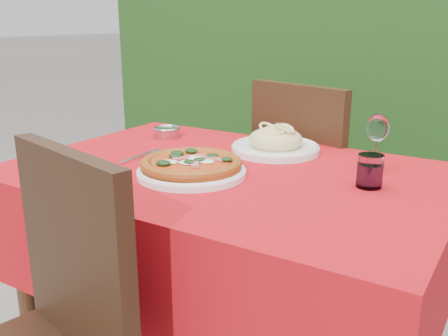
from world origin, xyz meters
The scene contains 9 objects.
hedge centered at (0.00, 1.55, 0.92)m, with size 3.20×0.55×1.78m.
dining_table centered at (0.00, 0.00, 0.60)m, with size 1.26×0.86×0.75m.
chair_far centered at (0.03, 0.59, 0.54)m, with size 0.53×0.53×0.94m.
pizza_plate centered at (-0.05, -0.10, 0.77)m, with size 0.34×0.34×0.06m.
pasta_plate centered at (0.03, 0.25, 0.78)m, with size 0.29×0.29×0.08m.
water_glass centered at (0.40, 0.06, 0.79)m, with size 0.07×0.07×0.09m.
wine_glass centered at (0.36, 0.25, 0.86)m, with size 0.07×0.07×0.16m.
fork centered at (-0.31, -0.05, 0.75)m, with size 0.03×0.21×0.01m, color silver.
steel_ramekin centered at (-0.41, 0.24, 0.77)m, with size 0.09×0.09×0.03m, color #BABAC1.
Camera 1 is at (0.73, -1.19, 1.17)m, focal length 40.00 mm.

